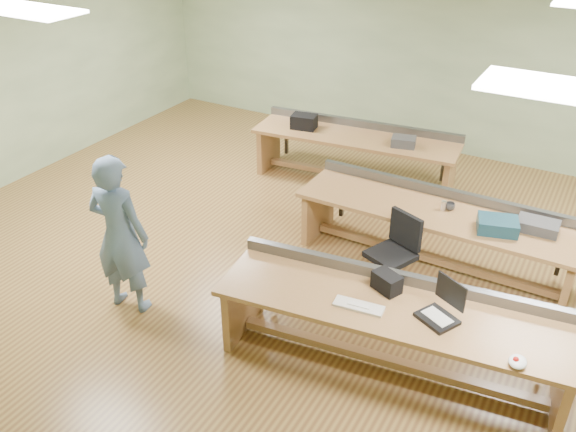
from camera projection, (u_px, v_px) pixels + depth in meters
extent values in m
plane|color=olive|center=(318.00, 259.00, 7.45)|extent=(10.00, 10.00, 0.00)
plane|color=silver|center=(325.00, 5.00, 5.95)|extent=(10.00, 10.00, 0.00)
cube|color=#A1B68A|center=(434.00, 59.00, 9.71)|extent=(10.00, 0.04, 3.00)
cube|color=#A1B68A|center=(23.00, 377.00, 3.68)|extent=(10.00, 0.04, 3.00)
cube|color=#A1B68A|center=(13.00, 79.00, 8.82)|extent=(0.04, 8.00, 3.00)
cube|color=white|center=(25.00, 10.00, 5.89)|extent=(1.20, 0.50, 0.03)
cube|color=#94603E|center=(392.00, 308.00, 5.48)|extent=(3.30, 1.24, 0.05)
cube|color=#94603E|center=(243.00, 302.00, 6.17)|extent=(0.17, 0.76, 0.70)
cube|color=#94603E|center=(563.00, 386.00, 5.16)|extent=(0.17, 0.76, 0.70)
cube|color=#94603E|center=(386.00, 360.00, 5.79)|extent=(2.91, 0.45, 0.08)
cube|color=#54575C|center=(403.00, 278.00, 5.75)|extent=(3.21, 0.47, 0.11)
cube|color=#94603E|center=(436.00, 213.00, 6.99)|extent=(3.24, 0.89, 0.05)
cube|color=#94603E|center=(318.00, 209.00, 7.83)|extent=(0.09, 0.76, 0.70)
cube|color=#94603E|center=(570.00, 278.00, 6.52)|extent=(0.09, 0.76, 0.70)
cube|color=#94603E|center=(430.00, 258.00, 7.30)|extent=(2.94, 0.12, 0.08)
cube|color=#54575C|center=(448.00, 193.00, 7.24)|extent=(3.23, 0.11, 0.11)
cube|color=#94603E|center=(355.00, 137.00, 8.92)|extent=(3.09, 1.12, 0.05)
cube|color=#94603E|center=(269.00, 146.00, 9.59)|extent=(0.15, 0.71, 0.70)
cube|color=#94603E|center=(449.00, 177.00, 8.62)|extent=(0.15, 0.71, 0.70)
cube|color=#94603E|center=(353.00, 176.00, 9.23)|extent=(2.72, 0.38, 0.08)
cube|color=#54575C|center=(363.00, 124.00, 9.16)|extent=(3.01, 0.40, 0.11)
imported|color=slate|center=(120.00, 235.00, 6.25)|extent=(0.71, 0.52, 1.79)
cube|color=black|center=(437.00, 319.00, 5.29)|extent=(0.41, 0.38, 0.04)
cube|color=black|center=(451.00, 292.00, 5.23)|extent=(0.29, 0.16, 0.25)
cube|color=beige|center=(359.00, 306.00, 5.44)|extent=(0.47, 0.20, 0.03)
ellipsoid|color=white|center=(518.00, 362.00, 4.80)|extent=(0.19, 0.21, 0.07)
cube|color=black|center=(387.00, 282.00, 5.63)|extent=(0.31, 0.26, 0.18)
cylinder|color=black|center=(389.00, 274.00, 6.78)|extent=(0.06, 0.06, 0.46)
cube|color=black|center=(391.00, 255.00, 6.65)|extent=(0.58, 0.58, 0.06)
cube|color=black|center=(406.00, 230.00, 6.64)|extent=(0.41, 0.21, 0.40)
cylinder|color=black|center=(387.00, 289.00, 6.88)|extent=(0.66, 0.66, 0.06)
cube|color=#143543|center=(498.00, 225.00, 6.55)|extent=(0.49, 0.42, 0.15)
cube|color=#343436|center=(538.00, 226.00, 6.57)|extent=(0.44, 0.28, 0.12)
imported|color=#343436|center=(450.00, 206.00, 6.97)|extent=(0.14, 0.14, 0.09)
cylinder|color=#B8B9BD|center=(444.00, 205.00, 6.97)|extent=(0.07, 0.07, 0.11)
cube|color=black|center=(304.00, 122.00, 9.11)|extent=(0.40, 0.32, 0.21)
cube|color=#343436|center=(404.00, 142.00, 8.55)|extent=(0.38, 0.32, 0.13)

